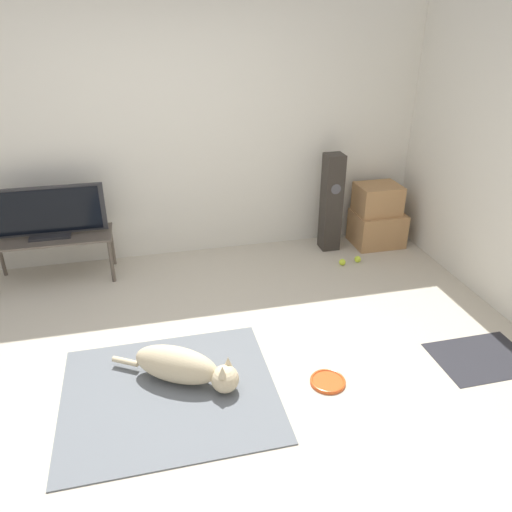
# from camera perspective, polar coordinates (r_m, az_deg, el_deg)

# --- Properties ---
(ground_plane) EXTENTS (12.00, 12.00, 0.00)m
(ground_plane) POSITION_cam_1_polar(r_m,az_deg,el_deg) (3.63, -5.85, -13.72)
(ground_plane) COLOR #BCB29E
(wall_back) EXTENTS (8.00, 0.06, 2.55)m
(wall_back) POSITION_cam_1_polar(r_m,az_deg,el_deg) (4.98, -10.13, 13.87)
(wall_back) COLOR beige
(wall_back) RESTS_ON ground_plane
(area_rug) EXTENTS (1.42, 1.24, 0.01)m
(area_rug) POSITION_cam_1_polar(r_m,az_deg,el_deg) (3.54, -9.84, -15.20)
(area_rug) COLOR slate
(area_rug) RESTS_ON ground_plane
(dog) EXTENTS (0.84, 0.56, 0.26)m
(dog) POSITION_cam_1_polar(r_m,az_deg,el_deg) (3.53, -8.25, -12.41)
(dog) COLOR beige
(dog) RESTS_ON area_rug
(frisbee) EXTENTS (0.25, 0.25, 0.03)m
(frisbee) POSITION_cam_1_polar(r_m,az_deg,el_deg) (3.61, 8.21, -13.99)
(frisbee) COLOR #DB511E
(frisbee) RESTS_ON ground_plane
(cardboard_box_lower) EXTENTS (0.52, 0.43, 0.36)m
(cardboard_box_lower) POSITION_cam_1_polar(r_m,az_deg,el_deg) (5.59, 13.65, 3.11)
(cardboard_box_lower) COLOR #A87A4C
(cardboard_box_lower) RESTS_ON ground_plane
(cardboard_box_upper) EXTENTS (0.45, 0.36, 0.30)m
(cardboard_box_upper) POSITION_cam_1_polar(r_m,az_deg,el_deg) (5.48, 13.74, 6.37)
(cardboard_box_upper) COLOR #A87A4C
(cardboard_box_upper) RESTS_ON cardboard_box_lower
(floor_speaker) EXTENTS (0.19, 0.19, 1.03)m
(floor_speaker) POSITION_cam_1_polar(r_m,az_deg,el_deg) (5.27, 8.61, 6.04)
(floor_speaker) COLOR #2D2823
(floor_speaker) RESTS_ON ground_plane
(tv_stand) EXTENTS (1.09, 0.43, 0.44)m
(tv_stand) POSITION_cam_1_polar(r_m,az_deg,el_deg) (5.00, -22.27, 1.56)
(tv_stand) COLOR brown
(tv_stand) RESTS_ON ground_plane
(tv) EXTENTS (1.03, 0.20, 0.48)m
(tv) POSITION_cam_1_polar(r_m,az_deg,el_deg) (4.90, -22.84, 4.58)
(tv) COLOR #232326
(tv) RESTS_ON tv_stand
(tennis_ball_by_boxes) EXTENTS (0.07, 0.07, 0.07)m
(tennis_ball_by_boxes) POSITION_cam_1_polar(r_m,az_deg,el_deg) (5.19, 11.54, -0.36)
(tennis_ball_by_boxes) COLOR #C6E033
(tennis_ball_by_boxes) RESTS_ON ground_plane
(tennis_ball_near_speaker) EXTENTS (0.07, 0.07, 0.07)m
(tennis_ball_near_speaker) POSITION_cam_1_polar(r_m,az_deg,el_deg) (5.10, 9.84, -0.69)
(tennis_ball_near_speaker) COLOR #C6E033
(tennis_ball_near_speaker) RESTS_ON ground_plane
(tennis_ball_loose_on_carpet) EXTENTS (0.07, 0.07, 0.07)m
(tennis_ball_loose_on_carpet) POSITION_cam_1_polar(r_m,az_deg,el_deg) (5.45, 8.77, 1.24)
(tennis_ball_loose_on_carpet) COLOR #C6E033
(tennis_ball_loose_on_carpet) RESTS_ON ground_plane
(door_mat) EXTENTS (0.70, 0.52, 0.01)m
(door_mat) POSITION_cam_1_polar(r_m,az_deg,el_deg) (4.14, 24.38, -10.55)
(door_mat) COLOR #28282D
(door_mat) RESTS_ON ground_plane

